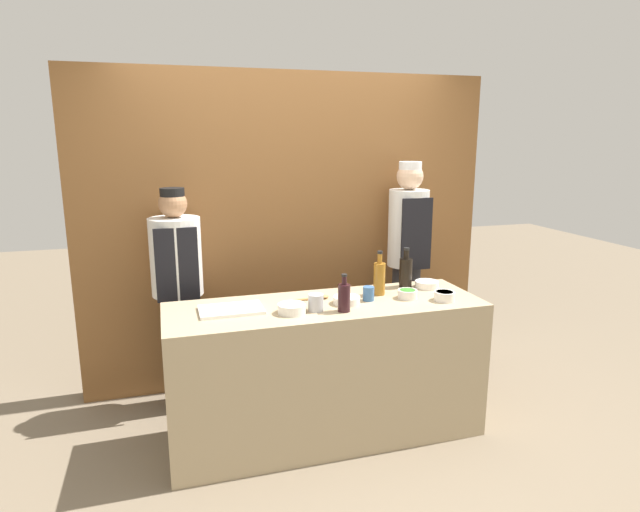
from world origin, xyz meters
TOP-DOWN VIEW (x-y plane):
  - ground_plane at (0.00, 0.00)m, footprint 14.00×14.00m
  - cabinet_wall at (0.00, 0.99)m, footprint 3.18×0.18m
  - counter at (0.00, 0.00)m, footprint 1.99×0.65m
  - sauce_bowl_orange at (0.78, 0.15)m, footprint 0.16×0.16m
  - sauce_bowl_green at (0.54, -0.04)m, footprint 0.13×0.13m
  - sauce_bowl_white at (0.75, -0.15)m, footprint 0.13×0.13m
  - sauce_bowl_red at (0.13, -0.03)m, footprint 0.17×0.17m
  - sauce_bowl_purple at (-0.25, -0.11)m, footprint 0.17×0.17m
  - cutting_board at (-0.59, 0.02)m, footprint 0.38×0.24m
  - bottle_soy at (0.65, 0.22)m, footprint 0.09×0.09m
  - bottle_wine at (0.06, -0.17)m, footprint 0.08×0.08m
  - bottle_amber at (0.40, 0.09)m, footprint 0.08×0.08m
  - cup_steel at (-0.10, -0.11)m, footprint 0.09×0.09m
  - cup_blue at (0.28, -0.01)m, footprint 0.07×0.07m
  - wooden_spoon at (-0.04, 0.10)m, footprint 0.24×0.04m
  - chef_left at (-0.88, 0.67)m, footprint 0.35×0.35m
  - chef_right at (0.88, 0.67)m, footprint 0.31×0.31m

SIDE VIEW (x-z plane):
  - ground_plane at x=0.00m, z-range 0.00..0.00m
  - counter at x=0.00m, z-range 0.00..0.90m
  - chef_left at x=-0.88m, z-range 0.06..1.65m
  - cutting_board at x=-0.59m, z-range 0.90..0.92m
  - wooden_spoon at x=-0.04m, z-range 0.90..0.92m
  - sauce_bowl_red at x=0.13m, z-range 0.90..0.95m
  - sauce_bowl_orange at x=0.78m, z-range 0.90..0.95m
  - sauce_bowl_purple at x=-0.25m, z-range 0.90..0.96m
  - sauce_bowl_green at x=0.54m, z-range 0.90..0.96m
  - sauce_bowl_white at x=0.75m, z-range 0.90..0.96m
  - cup_blue at x=0.28m, z-range 0.90..0.99m
  - cup_steel at x=-0.10m, z-range 0.90..1.00m
  - chef_right at x=0.88m, z-range 0.09..1.83m
  - bottle_wine at x=0.06m, z-range 0.87..1.10m
  - bottle_soy at x=0.65m, z-range 0.87..1.15m
  - bottle_amber at x=0.40m, z-range 0.87..1.16m
  - cabinet_wall at x=0.00m, z-range 0.00..2.40m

